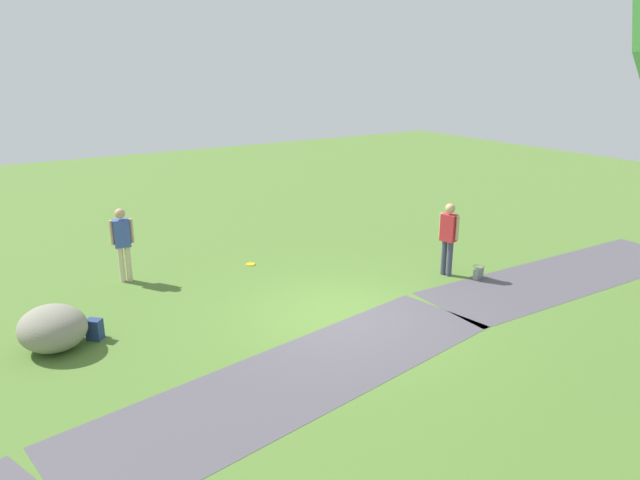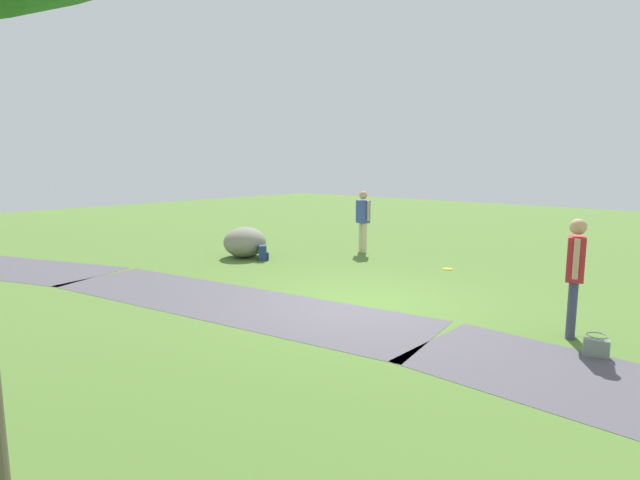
{
  "view_description": "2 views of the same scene",
  "coord_description": "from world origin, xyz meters",
  "px_view_note": "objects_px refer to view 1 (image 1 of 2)",
  "views": [
    {
      "loc": [
        6.27,
        8.95,
        5.03
      ],
      "look_at": [
        -0.17,
        -1.06,
        1.33
      ],
      "focal_mm": 32.39,
      "sensor_mm": 36.0,
      "label": 1
    },
    {
      "loc": [
        -5.54,
        7.5,
        2.63
      ],
      "look_at": [
        0.49,
        0.61,
        1.21
      ],
      "focal_mm": 28.67,
      "sensor_mm": 36.0,
      "label": 2
    }
  ],
  "objects_px": {
    "woman_with_handbag": "(448,234)",
    "man_near_boulder": "(123,239)",
    "frisbee_on_grass": "(251,264)",
    "backpack_by_boulder": "(95,329)",
    "handbag_on_grass": "(478,273)",
    "lawn_boulder": "(53,328)"
  },
  "relations": [
    {
      "from": "woman_with_handbag",
      "to": "backpack_by_boulder",
      "type": "height_order",
      "value": "woman_with_handbag"
    },
    {
      "from": "woman_with_handbag",
      "to": "frisbee_on_grass",
      "type": "xyz_separation_m",
      "value": [
        3.7,
        -3.27,
        -1.05
      ]
    },
    {
      "from": "handbag_on_grass",
      "to": "backpack_by_boulder",
      "type": "bearing_deg",
      "value": -11.27
    },
    {
      "from": "woman_with_handbag",
      "to": "man_near_boulder",
      "type": "height_order",
      "value": "woman_with_handbag"
    },
    {
      "from": "lawn_boulder",
      "to": "backpack_by_boulder",
      "type": "bearing_deg",
      "value": -178.49
    },
    {
      "from": "lawn_boulder",
      "to": "man_near_boulder",
      "type": "xyz_separation_m",
      "value": [
        -2.02,
        -2.74,
        0.63
      ]
    },
    {
      "from": "lawn_boulder",
      "to": "woman_with_handbag",
      "type": "relative_size",
      "value": 0.92
    },
    {
      "from": "woman_with_handbag",
      "to": "handbag_on_grass",
      "type": "bearing_deg",
      "value": 129.72
    },
    {
      "from": "man_near_boulder",
      "to": "backpack_by_boulder",
      "type": "relative_size",
      "value": 4.46
    },
    {
      "from": "handbag_on_grass",
      "to": "backpack_by_boulder",
      "type": "xyz_separation_m",
      "value": [
        8.5,
        -1.69,
        0.05
      ]
    },
    {
      "from": "man_near_boulder",
      "to": "frisbee_on_grass",
      "type": "xyz_separation_m",
      "value": [
        -3.0,
        0.55,
        -1.03
      ]
    },
    {
      "from": "woman_with_handbag",
      "to": "backpack_by_boulder",
      "type": "bearing_deg",
      "value": -7.84
    },
    {
      "from": "backpack_by_boulder",
      "to": "frisbee_on_grass",
      "type": "distance_m",
      "value": 4.83
    },
    {
      "from": "man_near_boulder",
      "to": "frisbee_on_grass",
      "type": "relative_size",
      "value": 7.33
    },
    {
      "from": "lawn_boulder",
      "to": "man_near_boulder",
      "type": "bearing_deg",
      "value": -126.42
    },
    {
      "from": "man_near_boulder",
      "to": "frisbee_on_grass",
      "type": "height_order",
      "value": "man_near_boulder"
    },
    {
      "from": "man_near_boulder",
      "to": "handbag_on_grass",
      "type": "relative_size",
      "value": 5.23
    },
    {
      "from": "man_near_boulder",
      "to": "backpack_by_boulder",
      "type": "xyz_separation_m",
      "value": [
        1.31,
        2.72,
        -0.85
      ]
    },
    {
      "from": "frisbee_on_grass",
      "to": "man_near_boulder",
      "type": "bearing_deg",
      "value": -10.38
    },
    {
      "from": "woman_with_handbag",
      "to": "frisbee_on_grass",
      "type": "bearing_deg",
      "value": -41.46
    },
    {
      "from": "lawn_boulder",
      "to": "frisbee_on_grass",
      "type": "bearing_deg",
      "value": -156.45
    },
    {
      "from": "woman_with_handbag",
      "to": "frisbee_on_grass",
      "type": "relative_size",
      "value": 7.41
    }
  ]
}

